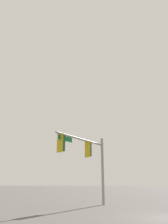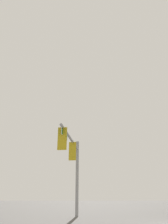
{
  "view_description": "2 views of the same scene",
  "coord_description": "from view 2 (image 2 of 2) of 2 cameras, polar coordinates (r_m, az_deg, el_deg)",
  "views": [
    {
      "loc": [
        12.91,
        1.29,
        1.64
      ],
      "look_at": [
        -0.1,
        -5.34,
        6.48
      ],
      "focal_mm": 35.0,
      "sensor_mm": 36.0,
      "label": 1
    },
    {
      "loc": [
        12.2,
        -5.89,
        1.2
      ],
      "look_at": [
        -1.03,
        -5.75,
        6.5
      ],
      "focal_mm": 35.0,
      "sensor_mm": 36.0,
      "label": 2
    }
  ],
  "objects": [
    {
      "name": "signal_pole_near",
      "position": [
        15.62,
        -3.03,
        -11.82
      ],
      "size": [
        6.37,
        1.12,
        5.63
      ],
      "color": "gray",
      "rests_on": "ground_plane"
    }
  ]
}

